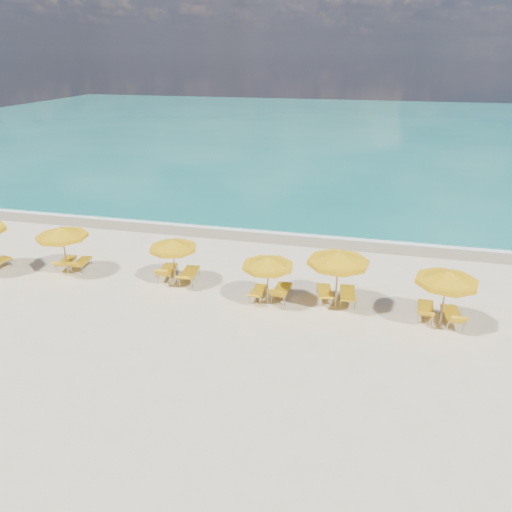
# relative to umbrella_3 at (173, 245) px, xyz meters

# --- Properties ---
(ground_plane) EXTENTS (120.00, 120.00, 0.00)m
(ground_plane) POSITION_rel_umbrella_3_xyz_m (3.38, -0.48, -1.77)
(ground_plane) COLOR beige
(ocean) EXTENTS (120.00, 80.00, 0.30)m
(ocean) POSITION_rel_umbrella_3_xyz_m (3.38, 47.52, -1.77)
(ocean) COLOR #136C65
(ocean) RESTS_ON ground
(wet_sand_band) EXTENTS (120.00, 2.60, 0.01)m
(wet_sand_band) POSITION_rel_umbrella_3_xyz_m (3.38, 6.92, -1.77)
(wet_sand_band) COLOR tan
(wet_sand_band) RESTS_ON ground
(foam_line) EXTENTS (120.00, 1.20, 0.03)m
(foam_line) POSITION_rel_umbrella_3_xyz_m (3.38, 7.72, -1.77)
(foam_line) COLOR white
(foam_line) RESTS_ON ground
(whitecap_near) EXTENTS (14.00, 0.36, 0.05)m
(whitecap_near) POSITION_rel_umbrella_3_xyz_m (-2.62, 16.52, -1.77)
(whitecap_near) COLOR white
(whitecap_near) RESTS_ON ground
(whitecap_far) EXTENTS (18.00, 0.30, 0.05)m
(whitecap_far) POSITION_rel_umbrella_3_xyz_m (11.38, 23.52, -1.77)
(whitecap_far) COLOR white
(whitecap_far) RESTS_ON ground
(umbrella_2) EXTENTS (2.74, 2.74, 2.27)m
(umbrella_2) POSITION_rel_umbrella_3_xyz_m (-5.17, -0.19, 0.16)
(umbrella_2) COLOR tan
(umbrella_2) RESTS_ON ground
(umbrella_3) EXTENTS (2.24, 2.24, 2.08)m
(umbrella_3) POSITION_rel_umbrella_3_xyz_m (0.00, 0.00, 0.00)
(umbrella_3) COLOR tan
(umbrella_3) RESTS_ON ground
(umbrella_4) EXTENTS (2.55, 2.55, 2.08)m
(umbrella_4) POSITION_rel_umbrella_3_xyz_m (4.32, -0.89, 0.00)
(umbrella_4) COLOR tan
(umbrella_4) RESTS_ON ground
(umbrella_5) EXTENTS (2.89, 2.89, 2.42)m
(umbrella_5) POSITION_rel_umbrella_3_xyz_m (6.99, -0.50, 0.29)
(umbrella_5) COLOR tan
(umbrella_5) RESTS_ON ground
(umbrella_6) EXTENTS (2.59, 2.59, 2.27)m
(umbrella_6) POSITION_rel_umbrella_3_xyz_m (10.90, -1.06, 0.16)
(umbrella_6) COLOR tan
(umbrella_6) RESTS_ON ground
(lounger_2_left) EXTENTS (0.89, 1.75, 0.74)m
(lounger_2_left) POSITION_rel_umbrella_3_xyz_m (-5.54, 0.29, -1.57)
(lounger_2_left) COLOR #A5A8AD
(lounger_2_left) RESTS_ON ground
(lounger_2_right) EXTENTS (0.75, 1.67, 0.76)m
(lounger_2_right) POSITION_rel_umbrella_3_xyz_m (-4.81, 0.38, -1.57)
(lounger_2_right) COLOR #A5A8AD
(lounger_2_right) RESTS_ON ground
(lounger_3_left) EXTENTS (0.89, 1.89, 0.89)m
(lounger_3_left) POSITION_rel_umbrella_3_xyz_m (-0.52, 0.37, -1.54)
(lounger_3_left) COLOR #A5A8AD
(lounger_3_left) RESTS_ON ground
(lounger_3_right) EXTENTS (0.85, 2.01, 0.79)m
(lounger_3_right) POSITION_rel_umbrella_3_xyz_m (0.54, 0.30, -1.54)
(lounger_3_right) COLOR #A5A8AD
(lounger_3_right) RESTS_ON ground
(lounger_4_left) EXTENTS (0.57, 1.64, 0.65)m
(lounger_4_left) POSITION_rel_umbrella_3_xyz_m (3.86, -0.58, -1.58)
(lounger_4_left) COLOR #A5A8AD
(lounger_4_left) RESTS_ON ground
(lounger_4_right) EXTENTS (0.69, 1.79, 0.87)m
(lounger_4_right) POSITION_rel_umbrella_3_xyz_m (4.78, -0.35, -1.55)
(lounger_4_right) COLOR #A5A8AD
(lounger_4_right) RESTS_ON ground
(lounger_5_left) EXTENTS (0.89, 1.85, 0.66)m
(lounger_5_left) POSITION_rel_umbrella_3_xyz_m (6.50, -0.02, -1.56)
(lounger_5_left) COLOR #A5A8AD
(lounger_5_left) RESTS_ON ground
(lounger_5_right) EXTENTS (0.77, 1.96, 0.70)m
(lounger_5_right) POSITION_rel_umbrella_3_xyz_m (7.43, -0.02, -1.55)
(lounger_5_right) COLOR #A5A8AD
(lounger_5_right) RESTS_ON ground
(lounger_6_left) EXTENTS (0.70, 1.79, 0.78)m
(lounger_6_left) POSITION_rel_umbrella_3_xyz_m (10.39, -0.56, -1.56)
(lounger_6_left) COLOR #A5A8AD
(lounger_6_left) RESTS_ON ground
(lounger_6_right) EXTENTS (0.78, 1.82, 0.88)m
(lounger_6_right) POSITION_rel_umbrella_3_xyz_m (11.32, -0.83, -1.54)
(lounger_6_right) COLOR #A5A8AD
(lounger_6_right) RESTS_ON ground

